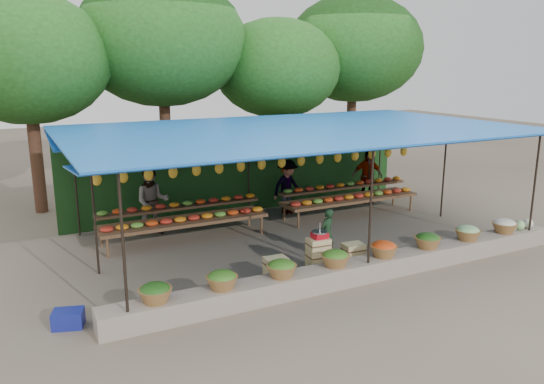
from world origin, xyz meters
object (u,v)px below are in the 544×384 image
crate_counter (317,259)px  vendor_seated (327,233)px  weighing_scale (320,234)px  blue_crate_back (68,319)px  blue_crate_front (201,301)px

crate_counter → vendor_seated: 1.10m
weighing_scale → vendor_seated: size_ratio=0.30×
crate_counter → vendor_seated: size_ratio=2.11×
weighing_scale → crate_counter: bearing=180.0°
crate_counter → blue_crate_back: (-4.96, -0.13, -0.16)m
weighing_scale → blue_crate_front: size_ratio=0.76×
weighing_scale → blue_crate_front: 2.92m
vendor_seated → blue_crate_front: bearing=-4.9°
blue_crate_front → vendor_seated: bearing=42.2°
crate_counter → vendor_seated: vendor_seated is taller
blue_crate_front → blue_crate_back: blue_crate_back is taller
weighing_scale → blue_crate_back: (-5.02, -0.13, -0.70)m
crate_counter → weighing_scale: 0.54m
vendor_seated → blue_crate_back: vendor_seated is taller
crate_counter → blue_crate_front: 2.78m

